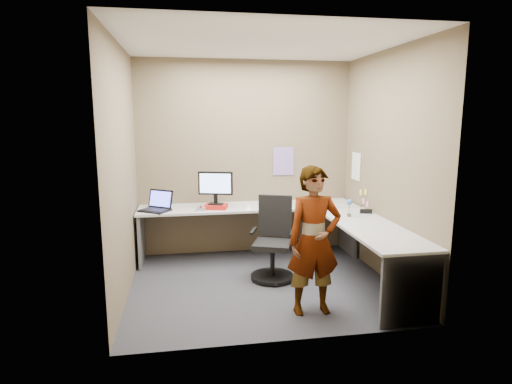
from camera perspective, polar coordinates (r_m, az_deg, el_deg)
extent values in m
plane|color=#2B2A30|center=(5.12, 0.74, -12.14)|extent=(3.00, 3.00, 0.00)
plane|color=brown|center=(6.05, -1.44, 4.53)|extent=(3.00, 0.00, 3.00)
plane|color=brown|center=(5.25, 17.12, 3.24)|extent=(0.00, 2.70, 2.70)
plane|color=brown|center=(4.74, -17.37, 2.53)|extent=(0.00, 2.70, 2.70)
plane|color=white|center=(4.80, 0.82, 19.25)|extent=(3.00, 3.00, 0.00)
cube|color=#A2A2A2|center=(5.83, -0.96, -2.00)|extent=(2.96, 0.65, 0.03)
cube|color=#A2A2A2|center=(4.94, 15.04, -4.58)|extent=(0.65, 1.91, 0.03)
cube|color=#59595B|center=(5.88, -15.03, -5.90)|extent=(0.04, 0.60, 0.70)
cube|color=#59595B|center=(6.29, 12.19, -4.75)|extent=(0.04, 0.60, 0.70)
cube|color=#59595B|center=(4.28, 20.00, -12.30)|extent=(0.60, 0.04, 0.70)
cube|color=#B41B12|center=(5.67, -5.36, -1.94)|extent=(0.33, 0.28, 0.06)
cube|color=black|center=(5.66, -5.36, -1.59)|extent=(0.22, 0.18, 0.01)
cube|color=black|center=(5.67, -5.39, -0.91)|extent=(0.06, 0.05, 0.11)
cube|color=black|center=(5.63, -5.42, 1.18)|extent=(0.45, 0.15, 0.30)
cube|color=#93C0FF|center=(5.61, -5.46, 1.15)|extent=(0.40, 0.11, 0.26)
cube|color=black|center=(5.65, -13.36, -2.41)|extent=(0.45, 0.42, 0.02)
cube|color=black|center=(5.73, -12.60, -0.88)|extent=(0.34, 0.27, 0.24)
cube|color=#505DFF|center=(5.73, -12.60, -0.88)|extent=(0.29, 0.23, 0.19)
cube|color=#B7B7BC|center=(5.56, -7.36, -2.28)|extent=(0.12, 0.08, 0.04)
sphere|color=#B10B25|center=(5.55, -7.36, -2.00)|extent=(0.04, 0.04, 0.04)
cone|color=white|center=(5.60, -0.98, -2.04)|extent=(0.10, 0.10, 0.06)
cube|color=black|center=(5.55, 14.46, -2.50)|extent=(0.16, 0.08, 0.05)
cylinder|color=brown|center=(5.33, 12.28, -3.01)|extent=(0.05, 0.05, 0.04)
cylinder|color=#338C3F|center=(5.31, 12.32, -2.06)|extent=(0.01, 0.01, 0.14)
sphere|color=#3877C7|center=(5.29, 12.35, -1.32)|extent=(0.07, 0.07, 0.07)
cube|color=#846BB7|center=(6.14, 3.68, 4.13)|extent=(0.30, 0.01, 0.40)
cube|color=white|center=(6.07, 13.20, 3.34)|extent=(0.01, 0.28, 0.38)
cube|color=#F2E059|center=(5.80, 14.41, -0.02)|extent=(0.01, 0.07, 0.07)
cube|color=pink|center=(5.86, 14.16, -1.19)|extent=(0.01, 0.07, 0.07)
cube|color=pink|center=(5.76, 14.63, -1.61)|extent=(0.01, 0.07, 0.07)
cube|color=#F2E059|center=(5.94, 13.82, -0.06)|extent=(0.01, 0.07, 0.07)
cylinder|color=black|center=(5.24, 2.19, -11.18)|extent=(0.52, 0.52, 0.04)
cylinder|color=black|center=(5.17, 2.20, -9.07)|extent=(0.06, 0.06, 0.37)
cube|color=black|center=(5.11, 2.22, -7.01)|extent=(0.55, 0.55, 0.06)
cube|color=black|center=(5.22, 2.57, -3.16)|extent=(0.40, 0.18, 0.51)
cube|color=black|center=(5.10, -0.35, -5.19)|extent=(0.13, 0.27, 0.03)
cube|color=black|center=(5.04, 4.84, -5.43)|extent=(0.13, 0.27, 0.03)
imported|color=#999399|center=(4.23, 7.75, -6.48)|extent=(0.55, 0.37, 1.47)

